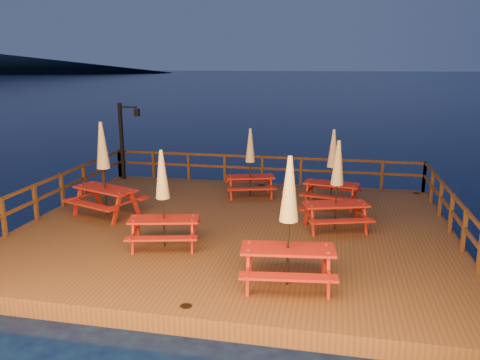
{
  "coord_description": "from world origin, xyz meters",
  "views": [
    {
      "loc": [
        2.63,
        -12.32,
        4.94
      ],
      "look_at": [
        -0.0,
        0.6,
        1.6
      ],
      "focal_mm": 35.0,
      "sensor_mm": 36.0,
      "label": 1
    }
  ],
  "objects": [
    {
      "name": "ground",
      "position": [
        0.0,
        0.0,
        0.0
      ],
      "size": [
        500.0,
        500.0,
        0.0
      ],
      "primitive_type": "plane",
      "color": "black",
      "rests_on": "ground"
    },
    {
      "name": "deck",
      "position": [
        0.0,
        0.0,
        0.2
      ],
      "size": [
        12.0,
        10.0,
        0.4
      ],
      "primitive_type": "cube",
      "color": "#4D3419",
      "rests_on": "ground"
    },
    {
      "name": "deck_piles",
      "position": [
        0.0,
        0.0,
        -0.3
      ],
      "size": [
        11.44,
        9.44,
        1.4
      ],
      "color": "#3B2913",
      "rests_on": "ground"
    },
    {
      "name": "railing",
      "position": [
        0.0,
        1.78,
        1.16
      ],
      "size": [
        11.8,
        9.75,
        1.1
      ],
      "color": "#3B2913",
      "rests_on": "deck"
    },
    {
      "name": "lamp_post",
      "position": [
        -5.39,
        4.55,
        2.2
      ],
      "size": [
        0.85,
        0.18,
        3.0
      ],
      "color": "black",
      "rests_on": "deck"
    },
    {
      "name": "picnic_table_0",
      "position": [
        -0.15,
        3.09,
        1.63
      ],
      "size": [
        1.97,
        1.77,
        2.37
      ],
      "rotation": [
        0.0,
        0.0,
        0.28
      ],
      "color": "maroon",
      "rests_on": "deck"
    },
    {
      "name": "picnic_table_1",
      "position": [
        2.62,
        2.55,
        1.69
      ],
      "size": [
        1.97,
        1.72,
        2.49
      ],
      "rotation": [
        0.0,
        0.0,
        -0.18
      ],
      "color": "maroon",
      "rests_on": "deck"
    },
    {
      "name": "picnic_table_2",
      "position": [
        -4.07,
        0.18,
        1.88
      ],
      "size": [
        2.44,
        2.23,
        2.85
      ],
      "rotation": [
        0.0,
        0.0,
        -0.36
      ],
      "color": "maroon",
      "rests_on": "deck"
    },
    {
      "name": "picnic_table_3",
      "position": [
        2.76,
        0.28,
        1.71
      ],
      "size": [
        2.11,
        1.9,
        2.51
      ],
      "rotation": [
        0.0,
        0.0,
        0.3
      ],
      "color": "maroon",
      "rests_on": "deck"
    },
    {
      "name": "picnic_table_4",
      "position": [
        1.8,
        -3.33,
        1.83
      ],
      "size": [
        2.11,
        1.81,
        2.76
      ],
      "rotation": [
        0.0,
        0.0,
        0.13
      ],
      "color": "maroon",
      "rests_on": "deck"
    },
    {
      "name": "picnic_table_5",
      "position": [
        -1.45,
        -1.84,
        1.69
      ],
      "size": [
        2.01,
        1.78,
        2.48
      ],
      "rotation": [
        0.0,
        0.0,
        0.23
      ],
      "color": "maroon",
      "rests_on": "deck"
    }
  ]
}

